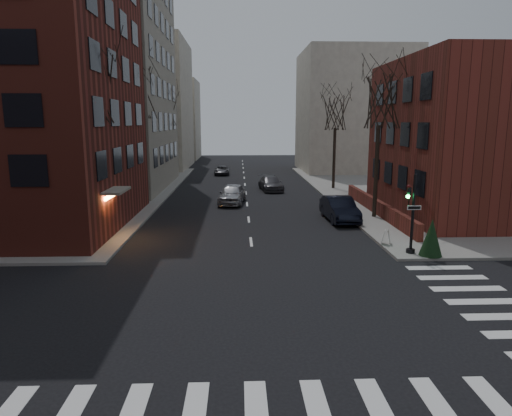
# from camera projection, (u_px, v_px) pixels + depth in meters

# --- Properties ---
(ground) EXTENTS (160.00, 160.00, 0.00)m
(ground) POSITION_uv_depth(u_px,v_px,m) (262.00, 343.00, 13.99)
(ground) COLOR black
(ground) RESTS_ON ground
(building_left_tan) EXTENTS (18.00, 18.00, 28.00)m
(building_left_tan) POSITION_uv_depth(u_px,v_px,m) (69.00, 45.00, 44.12)
(building_left_tan) COLOR gray
(building_left_tan) RESTS_ON ground
(building_right_brick) EXTENTS (12.00, 14.00, 11.00)m
(building_right_brick) POSITION_uv_depth(u_px,v_px,m) (481.00, 139.00, 32.24)
(building_right_brick) COLOR maroon
(building_right_brick) RESTS_ON ground
(low_wall_right) EXTENTS (0.35, 16.00, 1.00)m
(low_wall_right) POSITION_uv_depth(u_px,v_px,m) (377.00, 207.00, 32.87)
(low_wall_right) COLOR maroon
(low_wall_right) RESTS_ON sidewalk_far_right
(building_distant_la) EXTENTS (14.00, 16.00, 18.00)m
(building_distant_la) POSITION_uv_depth(u_px,v_px,m) (139.00, 105.00, 65.74)
(building_distant_la) COLOR beige
(building_distant_la) RESTS_ON ground
(building_distant_ra) EXTENTS (14.00, 14.00, 16.00)m
(building_distant_ra) POSITION_uv_depth(u_px,v_px,m) (353.00, 112.00, 62.15)
(building_distant_ra) COLOR beige
(building_distant_ra) RESTS_ON ground
(building_distant_lb) EXTENTS (10.00, 12.00, 14.00)m
(building_distant_lb) POSITION_uv_depth(u_px,v_px,m) (170.00, 120.00, 82.88)
(building_distant_lb) COLOR beige
(building_distant_lb) RESTS_ON ground
(traffic_signal) EXTENTS (0.76, 0.44, 4.00)m
(traffic_signal) POSITION_uv_depth(u_px,v_px,m) (411.00, 219.00, 22.76)
(traffic_signal) COLOR black
(traffic_signal) RESTS_ON sidewalk_far_right
(tree_left_a) EXTENTS (4.18, 4.18, 10.26)m
(tree_left_a) POSITION_uv_depth(u_px,v_px,m) (95.00, 90.00, 25.82)
(tree_left_a) COLOR #2D231C
(tree_left_a) RESTS_ON sidewalk_far_left
(tree_left_b) EXTENTS (4.40, 4.40, 10.80)m
(tree_left_b) POSITION_uv_depth(u_px,v_px,m) (139.00, 94.00, 37.52)
(tree_left_b) COLOR #2D231C
(tree_left_b) RESTS_ON sidewalk_far_left
(tree_left_c) EXTENTS (3.96, 3.96, 9.72)m
(tree_left_c) POSITION_uv_depth(u_px,v_px,m) (166.00, 110.00, 51.43)
(tree_left_c) COLOR #2D231C
(tree_left_c) RESTS_ON sidewalk_far_left
(tree_right_a) EXTENTS (3.96, 3.96, 9.72)m
(tree_right_a) POSITION_uv_depth(u_px,v_px,m) (380.00, 101.00, 30.50)
(tree_right_a) COLOR #2D231C
(tree_right_a) RESTS_ON sidewalk_far_right
(tree_right_b) EXTENTS (3.74, 3.74, 9.18)m
(tree_right_b) POSITION_uv_depth(u_px,v_px,m) (336.00, 112.00, 44.32)
(tree_right_b) COLOR #2D231C
(tree_right_b) RESTS_ON sidewalk_far_right
(streetlamp_near) EXTENTS (0.36, 0.36, 6.28)m
(streetlamp_near) POSITION_uv_depth(u_px,v_px,m) (139.00, 155.00, 34.49)
(streetlamp_near) COLOR black
(streetlamp_near) RESTS_ON sidewalk_far_left
(streetlamp_far) EXTENTS (0.36, 0.36, 6.28)m
(streetlamp_far) POSITION_uv_depth(u_px,v_px,m) (175.00, 143.00, 54.12)
(streetlamp_far) COLOR black
(streetlamp_far) RESTS_ON sidewalk_far_left
(parked_sedan) EXTENTS (1.97, 5.09, 1.65)m
(parked_sedan) POSITION_uv_depth(u_px,v_px,m) (340.00, 209.00, 31.12)
(parked_sedan) COLOR black
(parked_sedan) RESTS_ON ground
(car_lane_silver) EXTENTS (2.55, 4.97, 1.62)m
(car_lane_silver) POSITION_uv_depth(u_px,v_px,m) (232.00, 194.00, 37.65)
(car_lane_silver) COLOR #9A9BA0
(car_lane_silver) RESTS_ON ground
(car_lane_gray) EXTENTS (2.52, 5.01, 1.40)m
(car_lane_gray) POSITION_uv_depth(u_px,v_px,m) (271.00, 183.00, 44.95)
(car_lane_gray) COLOR #3D3D42
(car_lane_gray) RESTS_ON ground
(car_lane_far) EXTENTS (1.88, 4.02, 1.11)m
(car_lane_far) POSITION_uv_depth(u_px,v_px,m) (222.00, 170.00, 58.19)
(car_lane_far) COLOR #39383D
(car_lane_far) RESTS_ON ground
(sandwich_board) EXTENTS (0.51, 0.59, 0.79)m
(sandwich_board) POSITION_uv_depth(u_px,v_px,m) (386.00, 237.00, 24.69)
(sandwich_board) COLOR silver
(sandwich_board) RESTS_ON sidewalk_far_right
(evergreen_shrub) EXTENTS (1.39, 1.39, 1.84)m
(evergreen_shrub) POSITION_uv_depth(u_px,v_px,m) (431.00, 237.00, 22.47)
(evergreen_shrub) COLOR black
(evergreen_shrub) RESTS_ON sidewalk_far_right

